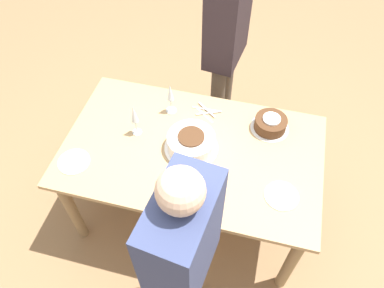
{
  "coord_description": "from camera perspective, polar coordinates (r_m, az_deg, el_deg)",
  "views": [
    {
      "loc": [
        -0.34,
        1.34,
        2.53
      ],
      "look_at": [
        0.0,
        0.0,
        0.78
      ],
      "focal_mm": 35.0,
      "sensor_mm": 36.0,
      "label": 1
    }
  ],
  "objects": [
    {
      "name": "fork_pile",
      "position": [
        2.46,
        2.16,
        4.97
      ],
      "size": [
        0.2,
        0.16,
        0.01
      ],
      "color": "silver",
      "rests_on": "dining_table"
    },
    {
      "name": "cake_front_chocolate",
      "position": [
        2.39,
        11.87,
        3.03
      ],
      "size": [
        0.24,
        0.24,
        0.09
      ],
      "color": "white",
      "rests_on": "dining_table"
    },
    {
      "name": "dessert_plate_right",
      "position": [
        2.31,
        -17.56,
        -2.58
      ],
      "size": [
        0.19,
        0.19,
        0.01
      ],
      "color": "white",
      "rests_on": "dining_table"
    },
    {
      "name": "wine_glass_far",
      "position": [
        2.26,
        -8.8,
        4.35
      ],
      "size": [
        0.06,
        0.06,
        0.23
      ],
      "color": "silver",
      "rests_on": "dining_table"
    },
    {
      "name": "person_cutting",
      "position": [
        2.69,
        5.28,
        16.27
      ],
      "size": [
        0.27,
        0.42,
        1.61
      ],
      "rotation": [
        0.0,
        0.0,
        1.45
      ],
      "color": "#4C4238",
      "rests_on": "ground_plane"
    },
    {
      "name": "dining_table",
      "position": [
        2.35,
        -0.0,
        -2.28
      ],
      "size": [
        1.56,
        0.94,
        0.73
      ],
      "color": "tan",
      "rests_on": "ground_plane"
    },
    {
      "name": "wine_glass_near",
      "position": [
        2.37,
        -3.32,
        7.58
      ],
      "size": [
        0.07,
        0.07,
        0.23
      ],
      "color": "silver",
      "rests_on": "dining_table"
    },
    {
      "name": "ground_plane",
      "position": [
        2.88,
        -0.0,
        -9.63
      ],
      "size": [
        12.0,
        12.0,
        0.0
      ],
      "primitive_type": "plane",
      "color": "#8E6B47"
    },
    {
      "name": "person_watching",
      "position": [
        1.72,
        -1.32,
        -16.42
      ],
      "size": [
        0.27,
        0.42,
        1.55
      ],
      "rotation": [
        0.0,
        0.0,
        -1.7
      ],
      "color": "#2D334C",
      "rests_on": "ground_plane"
    },
    {
      "name": "cake_center_white",
      "position": [
        2.23,
        -0.12,
        0.24
      ],
      "size": [
        0.33,
        0.33,
        0.11
      ],
      "color": "white",
      "rests_on": "dining_table"
    },
    {
      "name": "dessert_plate_left",
      "position": [
        2.14,
        13.48,
        -7.68
      ],
      "size": [
        0.19,
        0.19,
        0.01
      ],
      "color": "white",
      "rests_on": "dining_table"
    }
  ]
}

